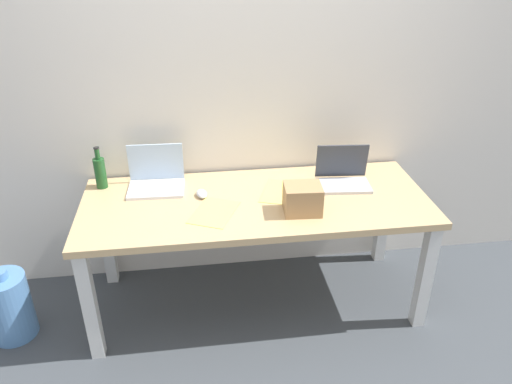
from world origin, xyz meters
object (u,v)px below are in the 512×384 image
Objects in this scene: cardboard_box at (303,199)px; laptop_right at (343,176)px; desk at (256,213)px; water_cooler_jug at (9,306)px; computer_mouse at (202,194)px; beer_bottle at (100,172)px; laptop_left at (156,179)px.

laptop_right is at bearing 42.71° from cardboard_box.
desk is 1.51m from water_cooler_jug.
computer_mouse is (-0.85, -0.04, -0.04)m from laptop_right.
cardboard_box reaches higher than water_cooler_jug.
beer_bottle is (-0.89, 0.28, 0.19)m from desk.
laptop_left is (-0.57, 0.23, 0.14)m from desk.
computer_mouse is 1.27m from water_cooler_jug.
laptop_left reaches higher than water_cooler_jug.
cardboard_box is (1.12, -0.44, -0.02)m from beer_bottle.
laptop_right is 1.27× the size of beer_bottle.
cardboard_box is at bearing -21.56° from beer_bottle.
laptop_right is (1.11, -0.11, 0.00)m from laptop_left.
desk reaches higher than water_cooler_jug.
laptop_right reaches higher than desk.
water_cooler_jug is at bearing -175.87° from desk.
computer_mouse reaches higher than desk.
desk is 0.33m from computer_mouse.
desk is 0.57m from laptop_right.
cardboard_box reaches higher than desk.
desk is at bearing 4.13° from water_cooler_jug.
beer_bottle is at bearing 158.44° from cardboard_box.
cardboard_box is (0.23, -0.16, 0.16)m from desk.
beer_bottle is 0.57× the size of water_cooler_jug.
computer_mouse is 0.22× the size of water_cooler_jug.
cardboard_box is at bearing -26.40° from laptop_left.
laptop_right is (0.54, 0.12, 0.14)m from desk.
computer_mouse is (0.26, -0.15, -0.04)m from laptop_left.
beer_bottle reaches higher than desk.
laptop_left is 0.30m from computer_mouse.
desk is 4.37× the size of water_cooler_jug.
beer_bottle reaches higher than computer_mouse.
beer_bottle is 1.20m from cardboard_box.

